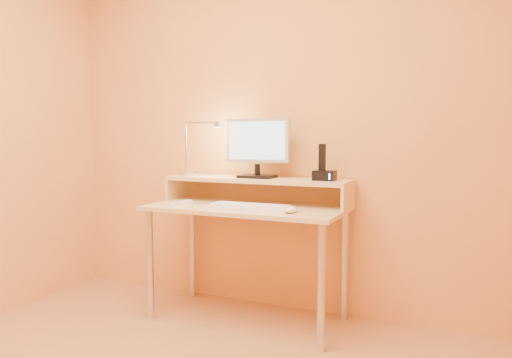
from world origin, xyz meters
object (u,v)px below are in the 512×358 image
at_px(monitor_panel, 258,140).
at_px(mouse, 291,210).
at_px(phone_dock, 324,175).
at_px(lamp_base, 186,174).
at_px(remote_control, 181,203).
at_px(keyboard, 250,208).

height_order(monitor_panel, mouse, monitor_panel).
relative_size(monitor_panel, phone_dock, 3.14).
bearing_deg(mouse, phone_dock, 72.03).
xyz_separation_m(lamp_base, phone_dock, (0.95, 0.03, 0.02)).
distance_m(monitor_panel, phone_dock, 0.49).
distance_m(monitor_panel, mouse, 0.60).
bearing_deg(lamp_base, phone_dock, 1.80).
bearing_deg(lamp_base, remote_control, -64.78).
bearing_deg(remote_control, lamp_base, 123.97).
xyz_separation_m(lamp_base, keyboard, (0.59, -0.26, -0.16)).
relative_size(keyboard, mouse, 4.50).
height_order(monitor_panel, lamp_base, monitor_panel).
height_order(mouse, remote_control, mouse).
xyz_separation_m(monitor_panel, keyboard, (0.08, -0.30, -0.39)).
height_order(phone_dock, keyboard, phone_dock).
relative_size(monitor_panel, keyboard, 0.85).
bearing_deg(mouse, monitor_panel, 138.23).
height_order(lamp_base, phone_dock, phone_dock).
height_order(phone_dock, mouse, phone_dock).
bearing_deg(mouse, keyboard, 177.91).
relative_size(keyboard, remote_control, 2.79).
xyz_separation_m(keyboard, mouse, (0.26, -0.01, 0.01)).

